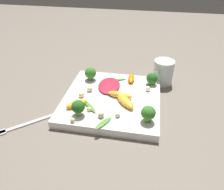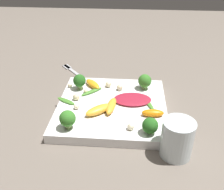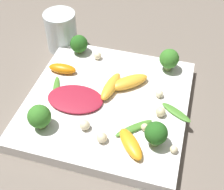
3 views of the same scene
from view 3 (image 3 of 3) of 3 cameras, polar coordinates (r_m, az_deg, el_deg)
ground_plane at (r=0.59m, az=-0.85°, el=-2.39°), size 2.40×2.40×0.00m
plate at (r=0.58m, az=-0.87°, el=-1.58°), size 0.29×0.29×0.02m
drinking_glass at (r=0.72m, az=-9.28°, el=11.47°), size 0.07×0.07×0.09m
radicchio_leaf_0 at (r=0.57m, az=-6.73°, el=-0.70°), size 0.08×0.11×0.01m
orange_segment_0 at (r=0.63m, az=-9.05°, el=4.79°), size 0.02×0.06×0.02m
orange_segment_1 at (r=0.50m, az=3.43°, el=-8.92°), size 0.07×0.06×0.02m
orange_segment_2 at (r=0.59m, az=3.11°, el=2.37°), size 0.07×0.08×0.02m
orange_segment_3 at (r=0.59m, az=-0.31°, el=1.63°), size 0.08×0.03×0.02m
broccoli_floret_0 at (r=0.63m, az=10.41°, el=6.48°), size 0.04×0.04×0.05m
broccoli_floret_1 at (r=0.53m, az=-13.14°, el=-3.89°), size 0.04×0.04×0.05m
broccoli_floret_2 at (r=0.50m, az=8.05°, el=-6.99°), size 0.04×0.04×0.05m
broccoli_floret_3 at (r=0.67m, az=-6.07°, el=9.27°), size 0.04×0.04×0.04m
arugula_sprig_0 at (r=0.53m, az=4.05°, el=-6.04°), size 0.06×0.06×0.01m
arugula_sprig_1 at (r=0.56m, az=11.67°, el=-2.98°), size 0.04×0.06×0.01m
arugula_sprig_2 at (r=0.60m, az=-10.20°, el=0.85°), size 0.08×0.04×0.01m
macadamia_nut_0 at (r=0.58m, az=8.66°, el=0.22°), size 0.01×0.01×0.01m
macadamia_nut_1 at (r=0.51m, az=11.24°, el=-9.71°), size 0.01×0.01×0.01m
macadamia_nut_2 at (r=0.55m, az=8.87°, el=-3.05°), size 0.02×0.02×0.02m
macadamia_nut_3 at (r=0.51m, az=-1.89°, el=-7.78°), size 0.02×0.02×0.02m
macadamia_nut_4 at (r=0.53m, az=5.98°, el=-5.86°), size 0.01×0.01×0.01m
macadamia_nut_5 at (r=0.66m, az=-2.67°, el=7.23°), size 0.02×0.02×0.02m
macadamia_nut_6 at (r=0.53m, az=-5.02°, el=-5.50°), size 0.02×0.02×0.02m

